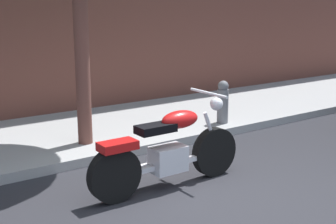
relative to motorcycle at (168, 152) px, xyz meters
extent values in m
plane|color=#28282D|center=(0.21, -0.52, -0.46)|extent=(60.00, 60.00, 0.00)
cube|color=#9C9C9C|center=(0.21, 2.67, -0.39)|extent=(25.18, 2.81, 0.14)
cylinder|color=black|center=(0.75, 0.00, -0.14)|extent=(0.65, 0.13, 0.65)
cylinder|color=black|center=(-0.75, 0.00, -0.14)|extent=(0.65, 0.13, 0.65)
cube|color=silver|center=(0.00, 0.00, -0.09)|extent=(0.44, 0.28, 0.32)
cube|color=silver|center=(0.00, 0.00, -0.16)|extent=(1.35, 0.08, 0.06)
ellipsoid|color=red|center=(0.18, 0.00, 0.39)|extent=(0.52, 0.26, 0.22)
cube|color=black|center=(-0.18, 0.00, 0.33)|extent=(0.48, 0.24, 0.10)
cube|color=red|center=(-0.70, 0.00, 0.21)|extent=(0.44, 0.24, 0.10)
cylinder|color=silver|center=(0.69, 0.00, 0.14)|extent=(0.27, 0.05, 0.58)
cylinder|color=silver|center=(0.63, 0.00, 0.67)|extent=(0.04, 0.70, 0.04)
sphere|color=silver|center=(0.77, 0.00, 0.51)|extent=(0.17, 0.17, 0.17)
cylinder|color=silver|center=(-0.25, 0.16, -0.19)|extent=(0.80, 0.09, 0.09)
cylinder|color=brown|center=(-0.20, 1.91, 1.18)|extent=(0.22, 0.22, 3.28)
cylinder|color=slate|center=(2.35, 1.63, -0.09)|extent=(0.20, 0.20, 0.75)
sphere|color=slate|center=(2.35, 1.63, 0.35)|extent=(0.19, 0.19, 0.19)
camera|label=1|loc=(-3.20, -4.52, 1.81)|focal=50.58mm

